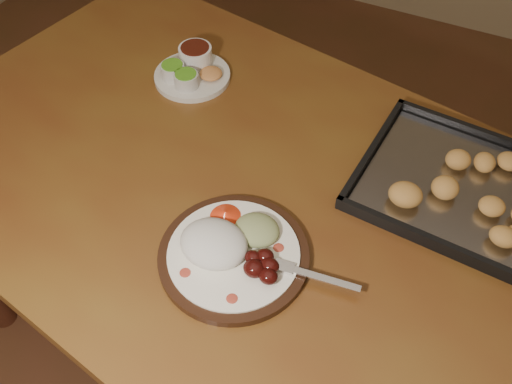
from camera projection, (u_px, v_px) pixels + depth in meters
The scene contains 5 objects.
ground at pixel (256, 377), 1.65m from camera, with size 4.00×4.00×0.00m, color brown.
dining_table at pixel (253, 217), 1.20m from camera, with size 1.65×1.19×0.75m.
dinner_plate at pixel (232, 250), 1.01m from camera, with size 0.36×0.27×0.06m.
condiment_saucer at pixel (191, 70), 1.33m from camera, with size 0.18×0.18×0.06m.
baking_tray at pixel (476, 192), 1.10m from camera, with size 0.47×0.37×0.05m.
Camera 1 is at (0.28, -0.58, 1.61)m, focal length 40.00 mm.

